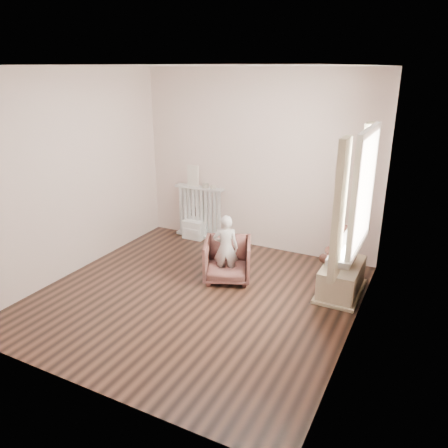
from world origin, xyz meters
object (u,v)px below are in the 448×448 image
at_px(child, 226,248).
at_px(plush_cat, 357,221).
at_px(toy_vanity, 195,221).
at_px(radiator, 200,215).
at_px(armchair, 227,260).
at_px(teddy_bear, 344,242).
at_px(toy_bench, 342,277).

bearing_deg(child, plush_cat, 163.66).
height_order(toy_vanity, plush_cat, plush_cat).
xyz_separation_m(radiator, child, (1.04, -1.16, 0.06)).
xyz_separation_m(armchair, child, (0.00, -0.05, 0.18)).
xyz_separation_m(child, teddy_bear, (1.37, 0.32, 0.22)).
relative_size(toy_vanity, toy_bench, 0.68).
distance_m(armchair, teddy_bear, 1.46).
bearing_deg(toy_vanity, teddy_bear, -17.84).
height_order(radiator, teddy_bear, teddy_bear).
xyz_separation_m(toy_vanity, plush_cat, (2.64, -0.95, 0.72)).
bearing_deg(plush_cat, teddy_bear, 112.14).
height_order(child, teddy_bear, teddy_bear).
xyz_separation_m(child, toy_bench, (1.38, 0.36, -0.25)).
height_order(toy_bench, teddy_bear, teddy_bear).
xyz_separation_m(radiator, toy_vanity, (-0.08, -0.03, -0.11)).
xyz_separation_m(armchair, toy_bench, (1.38, 0.31, -0.07)).
relative_size(toy_vanity, child, 0.62).
bearing_deg(armchair, plush_cat, -18.21).
relative_size(toy_vanity, plush_cat, 2.03).
distance_m(radiator, toy_vanity, 0.14).
distance_m(armchair, plush_cat, 1.69).
relative_size(radiator, child, 0.98).
relative_size(armchair, teddy_bear, 1.15).
xyz_separation_m(toy_vanity, teddy_bear, (2.49, -0.80, 0.40)).
bearing_deg(teddy_bear, armchair, -147.85).
bearing_deg(radiator, plush_cat, -20.91).
bearing_deg(toy_vanity, armchair, -43.86).
distance_m(radiator, child, 1.56).
height_order(toy_vanity, teddy_bear, teddy_bear).
relative_size(toy_vanity, armchair, 0.90).
xyz_separation_m(radiator, teddy_bear, (2.42, -0.83, 0.28)).
height_order(armchair, teddy_bear, teddy_bear).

